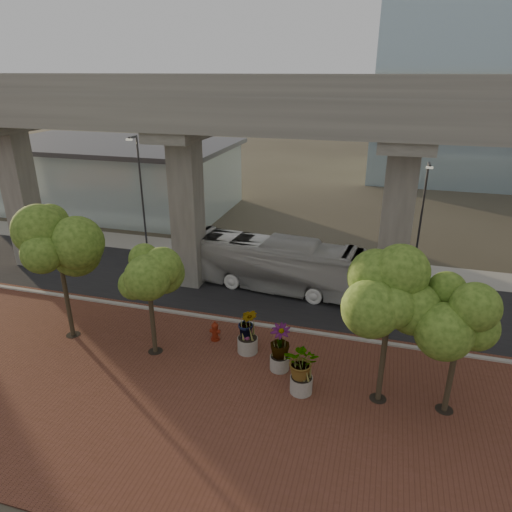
# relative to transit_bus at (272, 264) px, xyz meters

# --- Properties ---
(ground) EXTENTS (160.00, 160.00, 0.00)m
(ground) POSITION_rel_transit_bus_xyz_m (0.90, -2.74, -1.59)
(ground) COLOR #3A352A
(ground) RESTS_ON ground
(brick_plaza) EXTENTS (70.00, 13.00, 0.06)m
(brick_plaza) POSITION_rel_transit_bus_xyz_m (0.90, -10.74, -1.56)
(brick_plaza) COLOR brown
(brick_plaza) RESTS_ON ground
(asphalt_road) EXTENTS (90.00, 8.00, 0.04)m
(asphalt_road) POSITION_rel_transit_bus_xyz_m (0.90, -0.74, -1.57)
(asphalt_road) COLOR black
(asphalt_road) RESTS_ON ground
(curb_strip) EXTENTS (70.00, 0.25, 0.16)m
(curb_strip) POSITION_rel_transit_bus_xyz_m (0.90, -4.74, -1.51)
(curb_strip) COLOR #9F9C94
(curb_strip) RESTS_ON ground
(far_sidewalk) EXTENTS (90.00, 3.00, 0.06)m
(far_sidewalk) POSITION_rel_transit_bus_xyz_m (0.90, 4.76, -1.56)
(far_sidewalk) COLOR #9F9C94
(far_sidewalk) RESTS_ON ground
(transit_viaduct) EXTENTS (72.00, 5.60, 12.40)m
(transit_viaduct) POSITION_rel_transit_bus_xyz_m (0.90, -0.74, 5.70)
(transit_viaduct) COLOR gray
(transit_viaduct) RESTS_ON ground
(station_pavilion) EXTENTS (23.00, 13.00, 6.30)m
(station_pavilion) POSITION_rel_transit_bus_xyz_m (-19.10, 13.26, 1.63)
(station_pavilion) COLOR silver
(station_pavilion) RESTS_ON ground
(transit_bus) EXTENTS (11.62, 3.89, 3.18)m
(transit_bus) POSITION_rel_transit_bus_xyz_m (0.00, 0.00, 0.00)
(transit_bus) COLOR silver
(transit_bus) RESTS_ON ground
(fire_hydrant) EXTENTS (0.51, 0.46, 1.02)m
(fire_hydrant) POSITION_rel_transit_bus_xyz_m (-1.25, -6.66, -1.04)
(fire_hydrant) COLOR maroon
(fire_hydrant) RESTS_ON ground
(planter_front) EXTENTS (2.09, 2.09, 2.30)m
(planter_front) POSITION_rel_transit_bus_xyz_m (3.63, -9.41, -0.13)
(planter_front) COLOR #AEA79D
(planter_front) RESTS_ON ground
(planter_right) EXTENTS (2.12, 2.12, 2.26)m
(planter_right) POSITION_rel_transit_bus_xyz_m (2.40, -8.14, -0.16)
(planter_right) COLOR #9C978D
(planter_right) RESTS_ON ground
(planter_left) EXTENTS (2.15, 2.15, 2.37)m
(planter_left) POSITION_rel_transit_bus_xyz_m (0.61, -7.20, -0.09)
(planter_left) COLOR #A9A299
(planter_left) RESTS_ON ground
(street_tree_far_west) EXTENTS (4.02, 4.02, 6.72)m
(street_tree_far_west) POSITION_rel_transit_bus_xyz_m (-8.39, -8.24, 3.34)
(street_tree_far_west) COLOR #433726
(street_tree_far_west) RESTS_ON ground
(street_tree_near_west) EXTENTS (3.15, 3.15, 5.50)m
(street_tree_near_west) POSITION_rel_transit_bus_xyz_m (-3.65, -8.41, 2.52)
(street_tree_near_west) COLOR #433726
(street_tree_near_west) RESTS_ON ground
(street_tree_near_east) EXTENTS (3.39, 3.39, 6.31)m
(street_tree_near_east) POSITION_rel_transit_bus_xyz_m (6.76, -8.98, 3.21)
(street_tree_near_east) COLOR #433726
(street_tree_near_east) RESTS_ON ground
(street_tree_far_east) EXTENTS (3.38, 3.38, 5.63)m
(street_tree_far_east) POSITION_rel_transit_bus_xyz_m (9.32, -8.93, 2.54)
(street_tree_far_east) COLOR #433726
(street_tree_far_east) RESTS_ON ground
(streetlamp_west) EXTENTS (0.41, 1.20, 8.25)m
(streetlamp_west) POSITION_rel_transit_bus_xyz_m (-11.28, 4.65, 3.23)
(streetlamp_west) COLOR #303035
(streetlamp_west) RESTS_ON ground
(streetlamp_east) EXTENTS (0.37, 1.09, 7.52)m
(streetlamp_east) POSITION_rel_transit_bus_xyz_m (8.50, 3.75, 2.81)
(streetlamp_east) COLOR #2A2A2E
(streetlamp_east) RESTS_ON ground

